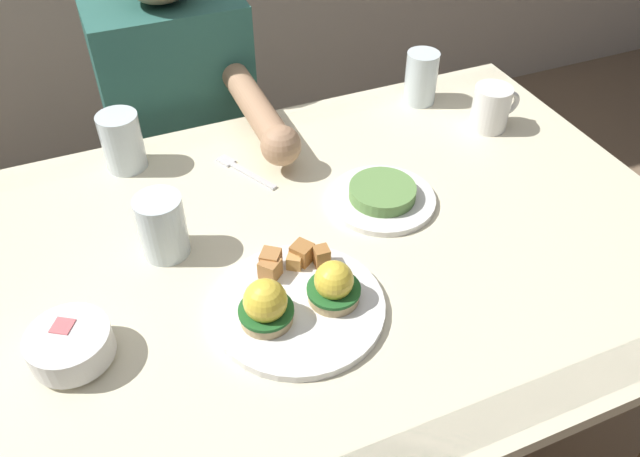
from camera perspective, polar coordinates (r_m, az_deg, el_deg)
ground_plane at (r=1.70m, az=1.92°, el=-19.40°), size 6.00×6.00×0.00m
dining_table at (r=1.19m, az=2.60°, el=-4.53°), size 1.20×0.90×0.74m
eggs_benedict_plate at (r=0.98m, az=-2.03°, el=-6.35°), size 0.27×0.27×0.09m
fruit_bowl at (r=0.98m, az=-21.47°, el=-9.80°), size 0.12×0.12×0.06m
coffee_mug at (r=1.42m, az=15.22°, el=10.57°), size 0.11×0.08×0.09m
fork at (r=1.27m, az=-6.98°, el=5.23°), size 0.09×0.15×0.00m
water_glass_near at (r=1.48m, az=9.06°, el=12.99°), size 0.07×0.07×0.12m
water_glass_far at (r=1.30m, az=-17.33°, el=7.25°), size 0.08×0.08×0.12m
water_glass_extra at (r=1.08m, az=-13.99°, el=0.01°), size 0.08×0.08×0.11m
side_plate at (r=1.18m, az=5.61°, el=2.93°), size 0.20×0.20×0.04m
diner_person at (r=1.59m, az=-11.96°, el=8.92°), size 0.34×0.54×1.14m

